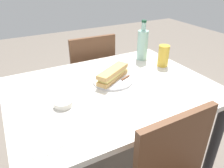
{
  "coord_description": "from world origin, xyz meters",
  "views": [
    {
      "loc": [
        0.52,
        0.98,
        1.35
      ],
      "look_at": [
        0.0,
        0.0,
        0.75
      ],
      "focal_mm": 34.84,
      "sensor_mm": 36.0,
      "label": 1
    }
  ],
  "objects_px": {
    "chair_near": "(90,75)",
    "olive_bowl": "(63,104)",
    "knife_near": "(122,80)",
    "baguette_sandwich_near": "(113,74)",
    "plate_near": "(113,80)",
    "dining_table": "(112,102)",
    "beer_glass": "(163,56)",
    "water_bottle": "(143,44)"
  },
  "relations": [
    {
      "from": "chair_near",
      "to": "olive_bowl",
      "type": "relative_size",
      "value": 9.33
    },
    {
      "from": "knife_near",
      "to": "baguette_sandwich_near",
      "type": "bearing_deg",
      "value": -48.38
    },
    {
      "from": "plate_near",
      "to": "olive_bowl",
      "type": "distance_m",
      "value": 0.37
    },
    {
      "from": "dining_table",
      "to": "beer_glass",
      "type": "bearing_deg",
      "value": -167.09
    },
    {
      "from": "dining_table",
      "to": "baguette_sandwich_near",
      "type": "height_order",
      "value": "baguette_sandwich_near"
    },
    {
      "from": "baguette_sandwich_near",
      "to": "olive_bowl",
      "type": "relative_size",
      "value": 2.72
    },
    {
      "from": "dining_table",
      "to": "chair_near",
      "type": "distance_m",
      "value": 0.66
    },
    {
      "from": "chair_near",
      "to": "baguette_sandwich_near",
      "type": "bearing_deg",
      "value": 82.35
    },
    {
      "from": "plate_near",
      "to": "beer_glass",
      "type": "distance_m",
      "value": 0.43
    },
    {
      "from": "plate_near",
      "to": "water_bottle",
      "type": "distance_m",
      "value": 0.44
    },
    {
      "from": "baguette_sandwich_near",
      "to": "olive_bowl",
      "type": "height_order",
      "value": "baguette_sandwich_near"
    },
    {
      "from": "chair_near",
      "to": "plate_near",
      "type": "height_order",
      "value": "chair_near"
    },
    {
      "from": "knife_near",
      "to": "beer_glass",
      "type": "height_order",
      "value": "beer_glass"
    },
    {
      "from": "chair_near",
      "to": "baguette_sandwich_near",
      "type": "relative_size",
      "value": 3.43
    },
    {
      "from": "dining_table",
      "to": "plate_near",
      "type": "relative_size",
      "value": 4.78
    },
    {
      "from": "dining_table",
      "to": "water_bottle",
      "type": "xyz_separation_m",
      "value": [
        -0.4,
        -0.28,
        0.22
      ]
    },
    {
      "from": "chair_near",
      "to": "water_bottle",
      "type": "relative_size",
      "value": 2.99
    },
    {
      "from": "beer_glass",
      "to": "knife_near",
      "type": "bearing_deg",
      "value": 12.81
    },
    {
      "from": "knife_near",
      "to": "dining_table",
      "type": "bearing_deg",
      "value": 13.4
    },
    {
      "from": "baguette_sandwich_near",
      "to": "dining_table",
      "type": "bearing_deg",
      "value": 58.33
    },
    {
      "from": "chair_near",
      "to": "plate_near",
      "type": "distance_m",
      "value": 0.63
    },
    {
      "from": "water_bottle",
      "to": "knife_near",
      "type": "bearing_deg",
      "value": 38.82
    },
    {
      "from": "baguette_sandwich_near",
      "to": "beer_glass",
      "type": "distance_m",
      "value": 0.43
    },
    {
      "from": "knife_near",
      "to": "chair_near",
      "type": "bearing_deg",
      "value": -93.57
    },
    {
      "from": "chair_near",
      "to": "knife_near",
      "type": "relative_size",
      "value": 5.16
    },
    {
      "from": "baguette_sandwich_near",
      "to": "water_bottle",
      "type": "bearing_deg",
      "value": -149.01
    },
    {
      "from": "chair_near",
      "to": "olive_bowl",
      "type": "bearing_deg",
      "value": 58.52
    },
    {
      "from": "chair_near",
      "to": "knife_near",
      "type": "height_order",
      "value": "chair_near"
    },
    {
      "from": "water_bottle",
      "to": "chair_near",
      "type": "bearing_deg",
      "value": -50.96
    },
    {
      "from": "chair_near",
      "to": "beer_glass",
      "type": "distance_m",
      "value": 0.7
    },
    {
      "from": "chair_near",
      "to": "plate_near",
      "type": "bearing_deg",
      "value": 82.35
    },
    {
      "from": "baguette_sandwich_near",
      "to": "knife_near",
      "type": "relative_size",
      "value": 1.5
    },
    {
      "from": "dining_table",
      "to": "olive_bowl",
      "type": "bearing_deg",
      "value": 10.8
    },
    {
      "from": "knife_near",
      "to": "beer_glass",
      "type": "xyz_separation_m",
      "value": [
        -0.38,
        -0.09,
        0.06
      ]
    },
    {
      "from": "dining_table",
      "to": "water_bottle",
      "type": "relative_size",
      "value": 4.05
    },
    {
      "from": "dining_table",
      "to": "chair_near",
      "type": "bearing_deg",
      "value": -100.27
    },
    {
      "from": "plate_near",
      "to": "olive_bowl",
      "type": "bearing_deg",
      "value": 19.13
    },
    {
      "from": "plate_near",
      "to": "knife_near",
      "type": "height_order",
      "value": "knife_near"
    },
    {
      "from": "knife_near",
      "to": "water_bottle",
      "type": "xyz_separation_m",
      "value": [
        -0.33,
        -0.26,
        0.1
      ]
    },
    {
      "from": "water_bottle",
      "to": "baguette_sandwich_near",
      "type": "bearing_deg",
      "value": 30.99
    },
    {
      "from": "dining_table",
      "to": "beer_glass",
      "type": "distance_m",
      "value": 0.51
    },
    {
      "from": "beer_glass",
      "to": "water_bottle",
      "type": "bearing_deg",
      "value": -72.1
    }
  ]
}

